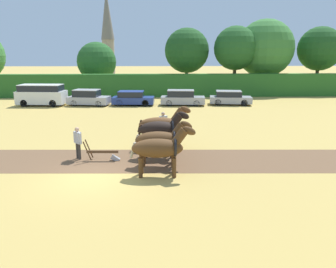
{
  "coord_description": "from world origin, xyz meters",
  "views": [
    {
      "loc": [
        2.66,
        -13.42,
        5.21
      ],
      "look_at": [
        3.3,
        3.09,
        1.1
      ],
      "focal_mm": 35.0,
      "sensor_mm": 36.0,
      "label": 1
    }
  ],
  "objects_px": {
    "plow": "(105,154)",
    "farmer_beside_team": "(163,123)",
    "church_spire": "(108,33)",
    "tree_far_right": "(320,49)",
    "tree_right": "(265,48)",
    "draft_horse_lead_right": "(161,140)",
    "tree_center_right": "(236,48)",
    "parked_car_center_right": "(230,98)",
    "farmer_at_plow": "(78,141)",
    "parked_car_center": "(182,98)",
    "parked_van": "(42,95)",
    "parked_car_center_left": "(133,98)",
    "draft_horse_trail_right": "(162,125)",
    "parked_car_left": "(88,98)",
    "draft_horse_lead_left": "(160,148)",
    "tree_center": "(187,51)",
    "draft_horse_trail_left": "(161,130)",
    "tree_center_left": "(97,62)"
  },
  "relations": [
    {
      "from": "tree_center_left",
      "to": "parked_car_center_left",
      "type": "bearing_deg",
      "value": -64.01
    },
    {
      "from": "draft_horse_lead_left",
      "to": "parked_car_center_right",
      "type": "distance_m",
      "value": 21.19
    },
    {
      "from": "tree_center",
      "to": "parked_van",
      "type": "distance_m",
      "value": 19.14
    },
    {
      "from": "tree_center_left",
      "to": "draft_horse_trail_right",
      "type": "bearing_deg",
      "value": -73.29
    },
    {
      "from": "plow",
      "to": "farmer_beside_team",
      "type": "height_order",
      "value": "farmer_beside_team"
    },
    {
      "from": "farmer_at_plow",
      "to": "parked_car_center",
      "type": "bearing_deg",
      "value": 30.35
    },
    {
      "from": "draft_horse_trail_right",
      "to": "parked_car_left",
      "type": "bearing_deg",
      "value": 116.47
    },
    {
      "from": "tree_center_right",
      "to": "draft_horse_trail_right",
      "type": "bearing_deg",
      "value": -111.58
    },
    {
      "from": "draft_horse_trail_left",
      "to": "parked_car_left",
      "type": "xyz_separation_m",
      "value": [
        -7.09,
        17.16,
        -0.64
      ]
    },
    {
      "from": "tree_center",
      "to": "draft_horse_lead_left",
      "type": "height_order",
      "value": "tree_center"
    },
    {
      "from": "plow",
      "to": "farmer_at_plow",
      "type": "distance_m",
      "value": 1.54
    },
    {
      "from": "plow",
      "to": "draft_horse_lead_left",
      "type": "bearing_deg",
      "value": -36.79
    },
    {
      "from": "draft_horse_lead_left",
      "to": "farmer_at_plow",
      "type": "height_order",
      "value": "draft_horse_lead_left"
    },
    {
      "from": "tree_far_right",
      "to": "farmer_at_plow",
      "type": "height_order",
      "value": "tree_far_right"
    },
    {
      "from": "tree_center_right",
      "to": "parked_car_center_left",
      "type": "height_order",
      "value": "tree_center_right"
    },
    {
      "from": "parked_van",
      "to": "parked_car_center_left",
      "type": "xyz_separation_m",
      "value": [
        9.18,
        -0.22,
        -0.38
      ]
    },
    {
      "from": "tree_right",
      "to": "plow",
      "type": "distance_m",
      "value": 33.27
    },
    {
      "from": "plow",
      "to": "parked_car_center",
      "type": "xyz_separation_m",
      "value": [
        5.23,
        17.48,
        0.42
      ]
    },
    {
      "from": "tree_center",
      "to": "tree_center_right",
      "type": "relative_size",
      "value": 0.98
    },
    {
      "from": "farmer_beside_team",
      "to": "draft_horse_trail_left",
      "type": "bearing_deg",
      "value": -43.47
    },
    {
      "from": "church_spire",
      "to": "tree_far_right",
      "type": "bearing_deg",
      "value": -38.44
    },
    {
      "from": "tree_right",
      "to": "draft_horse_lead_right",
      "type": "distance_m",
      "value": 32.52
    },
    {
      "from": "tree_center",
      "to": "tree_center_left",
      "type": "bearing_deg",
      "value": 177.2
    },
    {
      "from": "tree_center_right",
      "to": "farmer_beside_team",
      "type": "xyz_separation_m",
      "value": [
        -9.82,
        -23.13,
        -4.75
      ]
    },
    {
      "from": "parked_van",
      "to": "tree_right",
      "type": "bearing_deg",
      "value": 26.19
    },
    {
      "from": "tree_right",
      "to": "parked_car_center_left",
      "type": "bearing_deg",
      "value": -147.97
    },
    {
      "from": "parked_car_left",
      "to": "parked_car_center_right",
      "type": "height_order",
      "value": "parked_car_left"
    },
    {
      "from": "draft_horse_lead_right",
      "to": "parked_van",
      "type": "bearing_deg",
      "value": 124.25
    },
    {
      "from": "tree_center",
      "to": "farmer_at_plow",
      "type": "relative_size",
      "value": 5.08
    },
    {
      "from": "draft_horse_lead_left",
      "to": "parked_van",
      "type": "distance_m",
      "value": 23.2
    },
    {
      "from": "church_spire",
      "to": "parked_car_center_right",
      "type": "bearing_deg",
      "value": -64.1
    },
    {
      "from": "tree_center_left",
      "to": "tree_far_right",
      "type": "relative_size",
      "value": 0.77
    },
    {
      "from": "plow",
      "to": "parked_car_center_right",
      "type": "bearing_deg",
      "value": 62.14
    },
    {
      "from": "parked_car_center_right",
      "to": "tree_center_right",
      "type": "bearing_deg",
      "value": 82.74
    },
    {
      "from": "parked_car_center_right",
      "to": "parked_car_left",
      "type": "bearing_deg",
      "value": -172.2
    },
    {
      "from": "tree_far_right",
      "to": "parked_car_center_right",
      "type": "distance_m",
      "value": 18.19
    },
    {
      "from": "tree_right",
      "to": "draft_horse_trail_left",
      "type": "bearing_deg",
      "value": -117.2
    },
    {
      "from": "plow",
      "to": "parked_van",
      "type": "bearing_deg",
      "value": 118.8
    },
    {
      "from": "tree_center_right",
      "to": "parked_car_center",
      "type": "height_order",
      "value": "tree_center_right"
    },
    {
      "from": "plow",
      "to": "parked_car_center_left",
      "type": "height_order",
      "value": "parked_car_center_left"
    },
    {
      "from": "tree_center",
      "to": "farmer_at_plow",
      "type": "distance_m",
      "value": 29.22
    },
    {
      "from": "draft_horse_trail_right",
      "to": "parked_van",
      "type": "height_order",
      "value": "draft_horse_trail_right"
    },
    {
      "from": "farmer_beside_team",
      "to": "parked_car_left",
      "type": "bearing_deg",
      "value": 167.44
    },
    {
      "from": "church_spire",
      "to": "farmer_at_plow",
      "type": "bearing_deg",
      "value": -84.02
    },
    {
      "from": "church_spire",
      "to": "draft_horse_trail_left",
      "type": "xyz_separation_m",
      "value": [
        9.66,
        -52.16,
        -7.58
      ]
    },
    {
      "from": "parked_car_center_left",
      "to": "parked_car_center",
      "type": "bearing_deg",
      "value": 2.07
    },
    {
      "from": "draft_horse_lead_left",
      "to": "farmer_at_plow",
      "type": "bearing_deg",
      "value": 150.99
    },
    {
      "from": "draft_horse_trail_left",
      "to": "parked_car_center",
      "type": "xyz_separation_m",
      "value": [
        2.44,
        16.89,
        -0.66
      ]
    },
    {
      "from": "parked_car_center_right",
      "to": "draft_horse_trail_left",
      "type": "bearing_deg",
      "value": -105.16
    },
    {
      "from": "tree_center_left",
      "to": "parked_car_left",
      "type": "relative_size",
      "value": 1.52
    }
  ]
}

